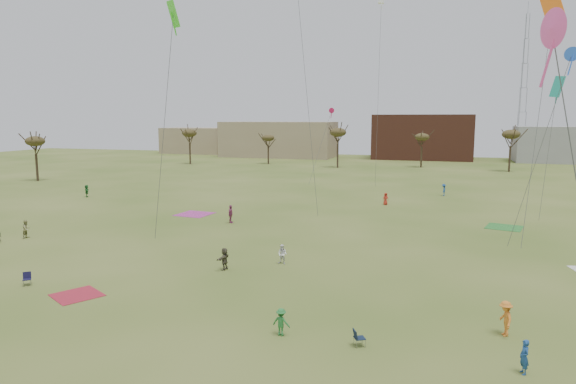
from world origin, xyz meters
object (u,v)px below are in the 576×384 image
(camp_chair_center, at_px, (359,341))
(radio_tower, at_px, (523,87))
(camp_chair_left, at_px, (27,282))
(flyer_near_center, at_px, (281,322))
(flyer_near_right, at_px, (524,357))

(camp_chair_center, height_order, radio_tower, radio_tower)
(camp_chair_left, bearing_deg, flyer_near_center, -47.15)
(flyer_near_center, bearing_deg, camp_chair_left, -1.99)
(flyer_near_right, height_order, radio_tower, radio_tower)
(camp_chair_center, relative_size, radio_tower, 0.02)
(flyer_near_center, bearing_deg, camp_chair_center, -175.42)
(camp_chair_left, bearing_deg, flyer_near_right, -45.51)
(flyer_near_center, bearing_deg, flyer_near_right, -177.62)
(camp_chair_center, distance_m, radio_tower, 129.36)
(radio_tower, bearing_deg, camp_chair_left, -110.02)
(flyer_near_right, bearing_deg, flyer_near_center, -109.51)
(flyer_near_right, height_order, camp_chair_left, flyer_near_right)
(flyer_near_right, bearing_deg, camp_chair_center, -110.72)
(camp_chair_left, xyz_separation_m, camp_chair_center, (22.71, -2.51, 0.00))
(flyer_near_center, relative_size, radio_tower, 0.04)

